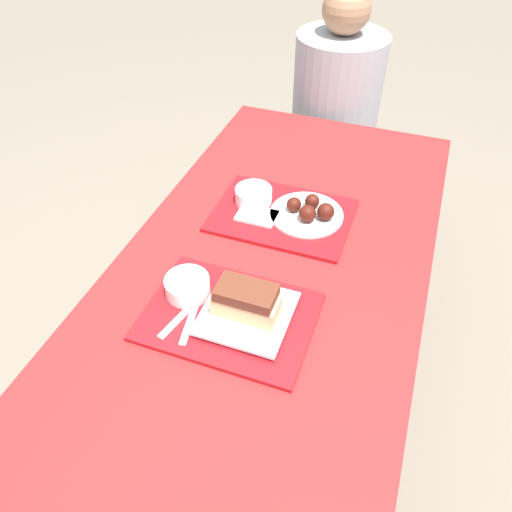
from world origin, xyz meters
The scene contains 14 objects.
ground_plane centered at (0.00, 0.00, 0.00)m, with size 12.00×12.00×0.00m, color #706656.
picnic_table centered at (0.00, 0.00, 0.66)m, with size 0.81×1.76×0.75m.
picnic_bench_far centered at (0.00, 1.10, 0.39)m, with size 0.77×0.28×0.47m.
tray_near centered at (-0.04, -0.17, 0.76)m, with size 0.40×0.29×0.01m.
tray_far centered at (-0.03, 0.25, 0.76)m, with size 0.40×0.29×0.01m.
bowl_coleslaw_near centered at (-0.16, -0.14, 0.79)m, with size 0.11×0.11×0.05m.
brisket_sandwich_plate centered at (0.01, -0.16, 0.80)m, with size 0.21×0.21×0.10m.
plastic_fork_near centered at (-0.14, -0.20, 0.76)m, with size 0.05×0.17×0.00m.
plastic_knife_near centered at (-0.12, -0.20, 0.76)m, with size 0.05×0.17×0.00m.
condiment_packet centered at (-0.02, -0.10, 0.77)m, with size 0.04×0.03×0.01m.
bowl_coleslaw_far centered at (-0.14, 0.27, 0.79)m, with size 0.11×0.11×0.05m.
wings_plate_far centered at (0.04, 0.26, 0.78)m, with size 0.22×0.22×0.06m.
napkin_far centered at (-0.10, 0.21, 0.77)m, with size 0.12×0.08×0.01m.
person_seated_across centered at (-0.07, 1.10, 0.76)m, with size 0.36×0.36×0.71m.
Camera 1 is at (0.29, -0.87, 1.67)m, focal length 35.00 mm.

